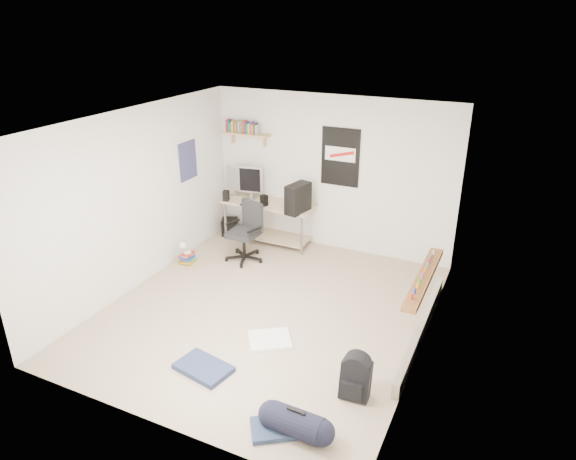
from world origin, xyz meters
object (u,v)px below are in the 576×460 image
at_px(duffel_bag, 296,422).
at_px(backpack, 356,380).
at_px(desk, 270,221).
at_px(book_stack, 187,255).
at_px(office_chair, 244,231).

bearing_deg(duffel_bag, backpack, 67.46).
xyz_separation_m(desk, duffel_bag, (2.21, -3.80, -0.22)).
xyz_separation_m(desk, book_stack, (-0.77, -1.32, -0.21)).
relative_size(office_chair, book_stack, 2.29).
height_order(backpack, book_stack, backpack).
relative_size(desk, book_stack, 3.75).
relative_size(desk, office_chair, 1.64).
bearing_deg(book_stack, office_chair, 34.42).
distance_m(office_chair, book_stack, 0.95).
distance_m(desk, duffel_bag, 4.40).
distance_m(desk, office_chair, 0.83).
distance_m(desk, backpack, 3.99).
height_order(duffel_bag, book_stack, duffel_bag).
height_order(office_chair, backpack, office_chair).
bearing_deg(backpack, book_stack, 148.28).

